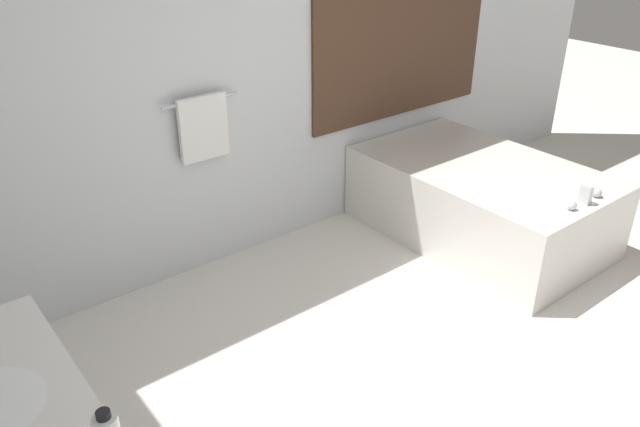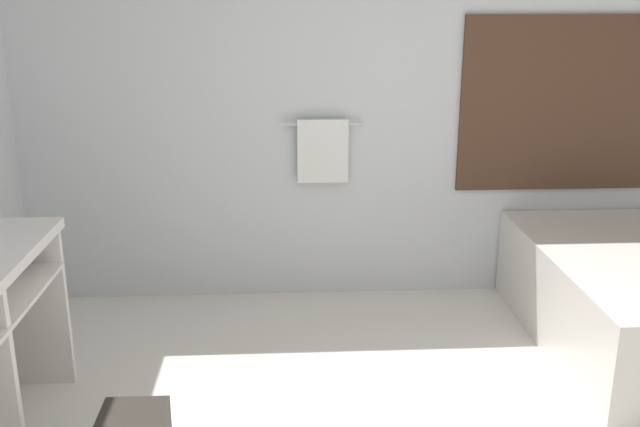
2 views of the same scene
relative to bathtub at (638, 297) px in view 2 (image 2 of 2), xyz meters
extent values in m
cube|color=silver|center=(-1.42, 0.90, 1.04)|extent=(7.40, 0.06, 2.70)
cube|color=#4C3323|center=(0.00, 0.86, 0.95)|extent=(1.70, 0.02, 1.10)
cylinder|color=silver|center=(-1.72, 0.83, 0.84)|extent=(0.50, 0.02, 0.02)
cube|color=white|center=(-1.72, 0.82, 0.67)|extent=(0.32, 0.04, 0.40)
cube|color=white|center=(-3.32, -0.21, 0.11)|extent=(0.52, 0.04, 0.84)
cube|color=silver|center=(0.00, 0.00, -0.03)|extent=(1.07, 1.72, 0.56)
ellipsoid|color=white|center=(0.00, 0.00, 0.10)|extent=(0.77, 1.24, 0.30)
camera|label=1|loc=(-3.39, -2.43, 1.97)|focal=35.00mm
camera|label=2|loc=(-1.97, -3.56, 1.61)|focal=40.00mm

